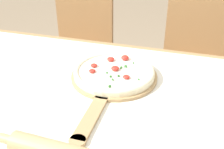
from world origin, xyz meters
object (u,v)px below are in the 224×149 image
(pizza_peel, at_px, (112,80))
(pizza, at_px, (114,72))
(chair_left, at_px, (81,49))
(chair_right, at_px, (194,64))

(pizza_peel, distance_m, pizza, 0.04)
(pizza, distance_m, chair_left, 0.83)
(pizza_peel, xyz_separation_m, pizza, (-0.00, 0.03, 0.02))
(pizza_peel, xyz_separation_m, chair_left, (-0.42, 0.70, -0.25))
(pizza_peel, distance_m, chair_left, 0.85)
(pizza, distance_m, chair_right, 0.78)
(pizza, bearing_deg, chair_left, 122.03)
(chair_left, distance_m, chair_right, 0.72)
(pizza_peel, distance_m, chair_right, 0.80)
(pizza, xyz_separation_m, chair_left, (-0.42, 0.67, -0.27))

